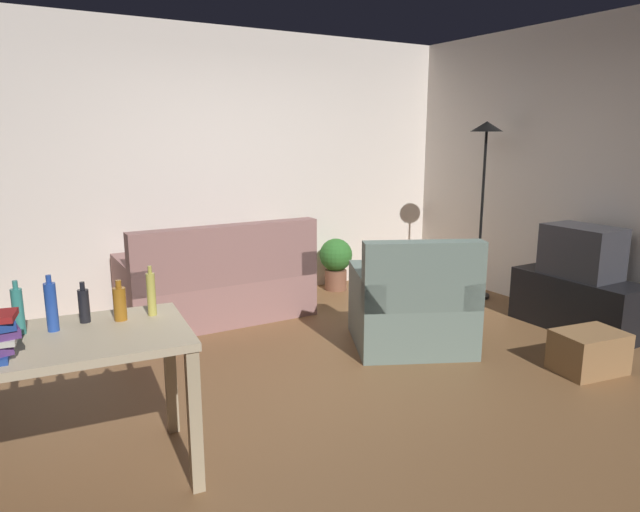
# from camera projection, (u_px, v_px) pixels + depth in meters

# --- Properties ---
(ground_plane) EXTENTS (5.20, 4.40, 0.02)m
(ground_plane) POSITION_uv_depth(u_px,v_px,m) (343.00, 372.00, 4.14)
(ground_plane) COLOR brown
(wall_rear) EXTENTS (5.20, 0.10, 2.70)m
(wall_rear) POSITION_uv_depth(u_px,v_px,m) (226.00, 168.00, 5.71)
(wall_rear) COLOR silver
(wall_rear) RESTS_ON ground_plane
(wall_right) EXTENTS (0.10, 4.40, 2.70)m
(wall_right) POSITION_uv_depth(u_px,v_px,m) (586.00, 172.00, 5.13)
(wall_right) COLOR beige
(wall_right) RESTS_ON ground_plane
(couch) EXTENTS (1.69, 0.84, 0.92)m
(couch) POSITION_uv_depth(u_px,v_px,m) (218.00, 286.00, 5.24)
(couch) COLOR #996B66
(couch) RESTS_ON ground_plane
(tv_stand) EXTENTS (0.44, 1.10, 0.48)m
(tv_stand) POSITION_uv_depth(u_px,v_px,m) (577.00, 303.00, 4.96)
(tv_stand) COLOR black
(tv_stand) RESTS_ON ground_plane
(tv) EXTENTS (0.41, 0.60, 0.44)m
(tv) POSITION_uv_depth(u_px,v_px,m) (582.00, 251.00, 4.86)
(tv) COLOR #2D2D33
(tv) RESTS_ON tv_stand
(torchiere_lamp) EXTENTS (0.32, 0.32, 1.81)m
(torchiere_lamp) POSITION_uv_depth(u_px,v_px,m) (485.00, 162.00, 5.70)
(torchiere_lamp) COLOR black
(torchiere_lamp) RESTS_ON ground_plane
(desk) EXTENTS (1.26, 0.81, 0.76)m
(desk) POSITION_uv_depth(u_px,v_px,m) (58.00, 360.00, 2.66)
(desk) COLOR #C6B28E
(desk) RESTS_ON ground_plane
(potted_plant) EXTENTS (0.36, 0.36, 0.57)m
(potted_plant) POSITION_uv_depth(u_px,v_px,m) (336.00, 260.00, 6.22)
(potted_plant) COLOR brown
(potted_plant) RESTS_ON ground_plane
(armchair) EXTENTS (1.17, 1.14, 0.92)m
(armchair) POSITION_uv_depth(u_px,v_px,m) (412.00, 308.00, 4.54)
(armchair) COLOR slate
(armchair) RESTS_ON ground_plane
(storage_box) EXTENTS (0.52, 0.41, 0.30)m
(storage_box) POSITION_uv_depth(u_px,v_px,m) (589.00, 352.00, 4.09)
(storage_box) COLOR olive
(storage_box) RESTS_ON ground_plane
(bottle_tall) EXTENTS (0.05, 0.05, 0.26)m
(bottle_tall) POSITION_uv_depth(u_px,v_px,m) (18.00, 311.00, 2.67)
(bottle_tall) COLOR teal
(bottle_tall) RESTS_ON desk
(bottle_blue) EXTENTS (0.05, 0.05, 0.28)m
(bottle_blue) POSITION_uv_depth(u_px,v_px,m) (51.00, 306.00, 2.71)
(bottle_blue) COLOR #2347A3
(bottle_blue) RESTS_ON desk
(bottle_dark) EXTENTS (0.05, 0.05, 0.21)m
(bottle_dark) POSITION_uv_depth(u_px,v_px,m) (84.00, 305.00, 2.84)
(bottle_dark) COLOR black
(bottle_dark) RESTS_ON desk
(bottle_amber) EXTENTS (0.06, 0.06, 0.21)m
(bottle_amber) POSITION_uv_depth(u_px,v_px,m) (120.00, 303.00, 2.87)
(bottle_amber) COLOR #9E6019
(bottle_amber) RESTS_ON desk
(bottle_squat) EXTENTS (0.05, 0.05, 0.26)m
(bottle_squat) POSITION_uv_depth(u_px,v_px,m) (151.00, 294.00, 2.94)
(bottle_squat) COLOR #BCB24C
(bottle_squat) RESTS_ON desk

